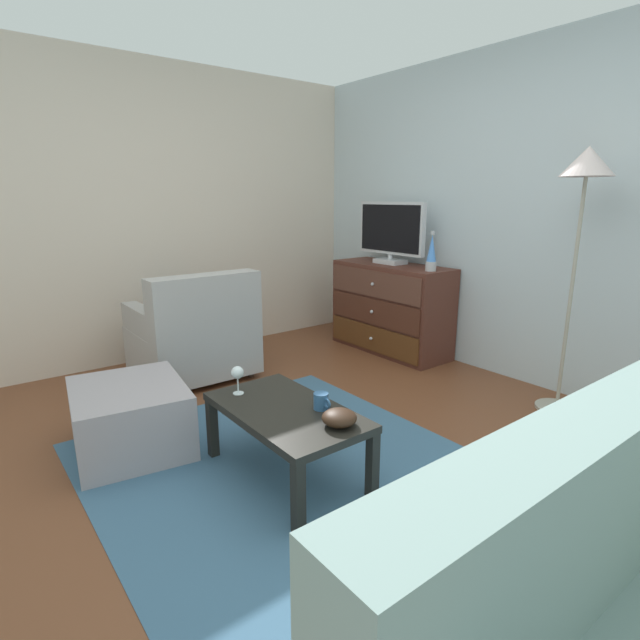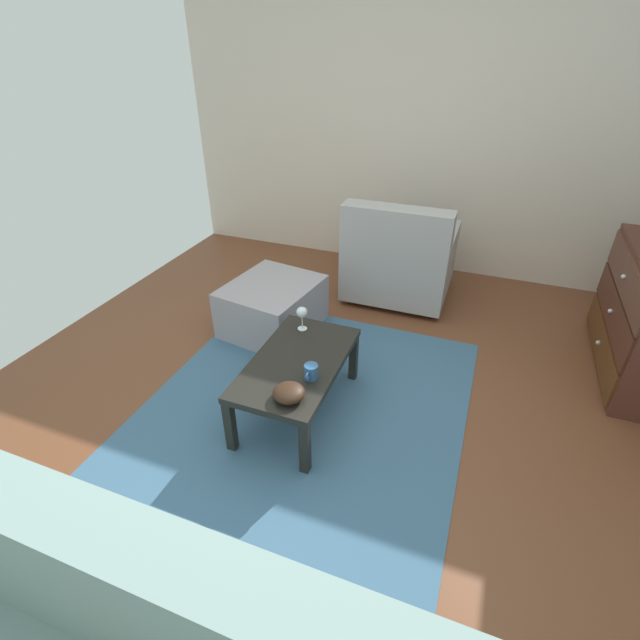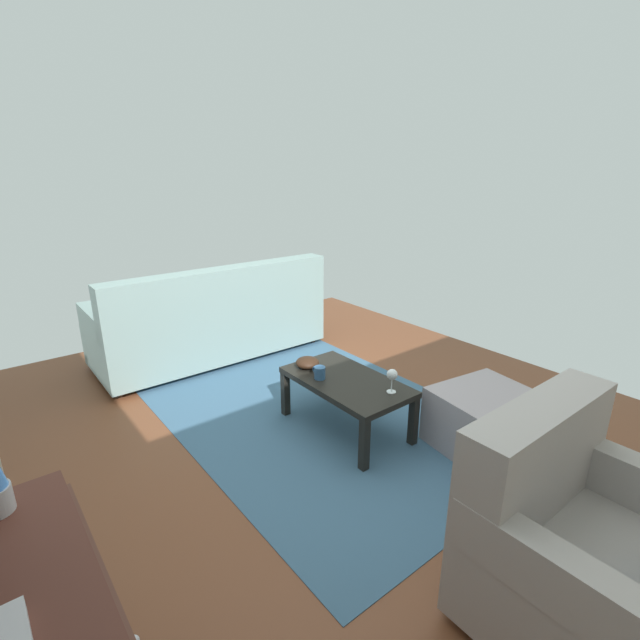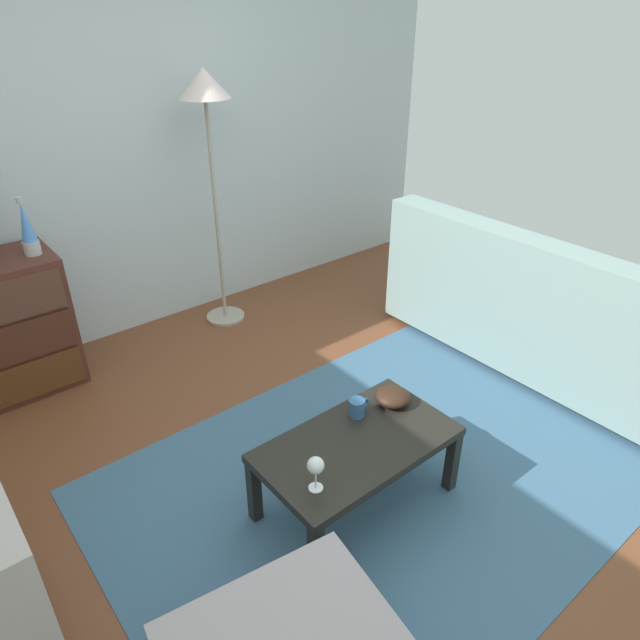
{
  "view_description": "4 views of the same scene",
  "coord_description": "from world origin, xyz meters",
  "px_view_note": "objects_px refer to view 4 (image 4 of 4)",
  "views": [
    {
      "loc": [
        1.93,
        -1.51,
        1.42
      ],
      "look_at": [
        -0.08,
        0.06,
        0.78
      ],
      "focal_mm": 27.51,
      "sensor_mm": 36.0,
      "label": 1
    },
    {
      "loc": [
        1.94,
        0.66,
        1.98
      ],
      "look_at": [
        0.11,
        -0.05,
        0.75
      ],
      "focal_mm": 25.98,
      "sensor_mm": 36.0,
      "label": 2
    },
    {
      "loc": [
        -2.1,
        1.66,
        1.74
      ],
      "look_at": [
        -0.02,
        0.02,
        0.86
      ],
      "focal_mm": 25.88,
      "sensor_mm": 36.0,
      "label": 3
    },
    {
      "loc": [
        -1.34,
        -1.61,
        2.08
      ],
      "look_at": [
        0.03,
        0.06,
        0.85
      ],
      "focal_mm": 31.93,
      "sensor_mm": 36.0,
      "label": 4
    }
  ],
  "objects_px": {
    "lava_lamp": "(27,230)",
    "couch_large": "(546,315)",
    "wine_glass": "(316,466)",
    "mug": "(357,407)",
    "coffee_table": "(357,449)",
    "standing_lamp": "(206,110)",
    "bowl_decorative": "(393,397)"
  },
  "relations": [
    {
      "from": "wine_glass",
      "to": "couch_large",
      "type": "relative_size",
      "value": 0.08
    },
    {
      "from": "bowl_decorative",
      "to": "standing_lamp",
      "type": "xyz_separation_m",
      "value": [
        0.14,
        1.84,
        1.06
      ]
    },
    {
      "from": "couch_large",
      "to": "standing_lamp",
      "type": "xyz_separation_m",
      "value": [
        -1.27,
        1.8,
        1.13
      ]
    },
    {
      "from": "wine_glass",
      "to": "standing_lamp",
      "type": "height_order",
      "value": "standing_lamp"
    },
    {
      "from": "couch_large",
      "to": "standing_lamp",
      "type": "bearing_deg",
      "value": 125.23
    },
    {
      "from": "wine_glass",
      "to": "mug",
      "type": "xyz_separation_m",
      "value": [
        0.44,
        0.24,
        -0.07
      ]
    },
    {
      "from": "mug",
      "to": "standing_lamp",
      "type": "bearing_deg",
      "value": 79.39
    },
    {
      "from": "bowl_decorative",
      "to": "couch_large",
      "type": "xyz_separation_m",
      "value": [
        1.42,
        0.04,
        -0.07
      ]
    },
    {
      "from": "lava_lamp",
      "to": "standing_lamp",
      "type": "xyz_separation_m",
      "value": [
        1.17,
        -0.01,
        0.51
      ]
    },
    {
      "from": "bowl_decorative",
      "to": "coffee_table",
      "type": "bearing_deg",
      "value": -163.5
    },
    {
      "from": "lava_lamp",
      "to": "bowl_decorative",
      "type": "distance_m",
      "value": 2.19
    },
    {
      "from": "standing_lamp",
      "to": "coffee_table",
      "type": "bearing_deg",
      "value": -103.3
    },
    {
      "from": "wine_glass",
      "to": "bowl_decorative",
      "type": "relative_size",
      "value": 0.94
    },
    {
      "from": "coffee_table",
      "to": "standing_lamp",
      "type": "distance_m",
      "value": 2.3
    },
    {
      "from": "mug",
      "to": "couch_large",
      "type": "relative_size",
      "value": 0.05
    },
    {
      "from": "wine_glass",
      "to": "mug",
      "type": "distance_m",
      "value": 0.5
    },
    {
      "from": "mug",
      "to": "standing_lamp",
      "type": "distance_m",
      "value": 2.11
    },
    {
      "from": "bowl_decorative",
      "to": "standing_lamp",
      "type": "bearing_deg",
      "value": 85.51
    },
    {
      "from": "couch_large",
      "to": "mug",
      "type": "bearing_deg",
      "value": -179.99
    },
    {
      "from": "lava_lamp",
      "to": "coffee_table",
      "type": "bearing_deg",
      "value": -69.83
    },
    {
      "from": "wine_glass",
      "to": "standing_lamp",
      "type": "distance_m",
      "value": 2.39
    },
    {
      "from": "bowl_decorative",
      "to": "standing_lamp",
      "type": "distance_m",
      "value": 2.13
    },
    {
      "from": "lava_lamp",
      "to": "couch_large",
      "type": "relative_size",
      "value": 0.16
    },
    {
      "from": "standing_lamp",
      "to": "mug",
      "type": "bearing_deg",
      "value": -100.61
    },
    {
      "from": "coffee_table",
      "to": "couch_large",
      "type": "height_order",
      "value": "couch_large"
    },
    {
      "from": "wine_glass",
      "to": "standing_lamp",
      "type": "bearing_deg",
      "value": 69.14
    },
    {
      "from": "lava_lamp",
      "to": "couch_large",
      "type": "bearing_deg",
      "value": -36.47
    },
    {
      "from": "lava_lamp",
      "to": "wine_glass",
      "type": "bearing_deg",
      "value": -79.04
    },
    {
      "from": "mug",
      "to": "standing_lamp",
      "type": "xyz_separation_m",
      "value": [
        0.34,
        1.8,
        1.06
      ]
    },
    {
      "from": "wine_glass",
      "to": "bowl_decorative",
      "type": "bearing_deg",
      "value": 16.91
    },
    {
      "from": "coffee_table",
      "to": "bowl_decorative",
      "type": "distance_m",
      "value": 0.34
    },
    {
      "from": "wine_glass",
      "to": "mug",
      "type": "relative_size",
      "value": 1.38
    }
  ]
}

